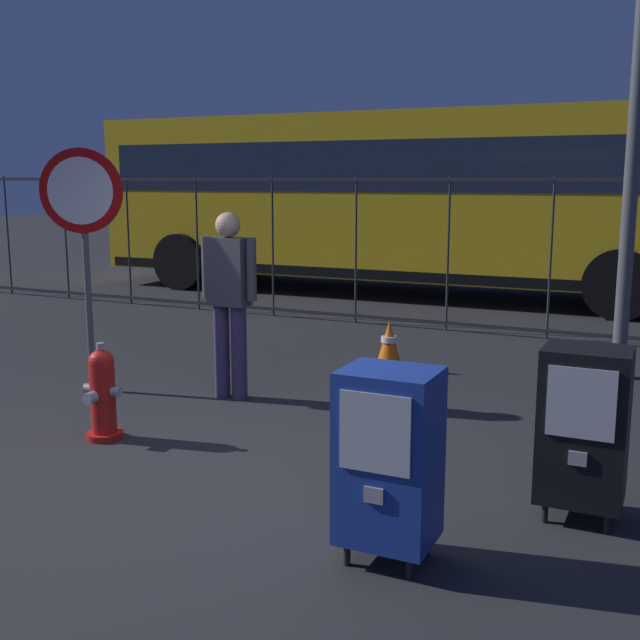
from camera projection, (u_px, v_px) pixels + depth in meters
name	position (u px, v px, depth m)	size (l,w,h in m)	color
ground_plane	(201.00, 480.00, 5.13)	(60.00, 60.00, 0.00)	#262628
fire_hydrant	(103.00, 394.00, 5.89)	(0.33, 0.31, 0.75)	red
newspaper_box_primary	(584.00, 425.00, 4.45)	(0.48, 0.42, 1.02)	black
newspaper_box_secondary	(389.00, 456.00, 3.95)	(0.48, 0.42, 1.02)	black
stop_sign	(83.00, 219.00, 7.01)	(0.71, 0.31, 2.23)	#4C4F54
pedestrian	(229.00, 295.00, 6.89)	(0.55, 0.22, 1.67)	#382D51
traffic_cone	(389.00, 346.00, 8.02)	(0.36, 0.36, 0.53)	black
fence_barrier	(448.00, 253.00, 10.01)	(18.03, 0.04, 2.00)	#2D2D33
bus_near	(400.00, 194.00, 13.28)	(10.53, 2.88, 3.00)	gold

